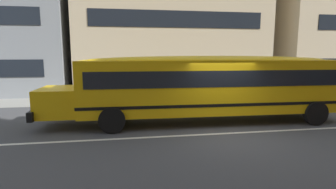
{
  "coord_description": "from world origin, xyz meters",
  "views": [
    {
      "loc": [
        -3.58,
        -8.75,
        2.83
      ],
      "look_at": [
        -1.99,
        0.9,
        1.33
      ],
      "focal_mm": 28.45,
      "sensor_mm": 36.0,
      "label": 1
    }
  ],
  "objects": [
    {
      "name": "ground_plane",
      "position": [
        0.0,
        0.0,
        0.0
      ],
      "size": [
        400.0,
        400.0,
        0.0
      ],
      "primitive_type": "plane",
      "color": "#424244"
    },
    {
      "name": "sidewalk_far",
      "position": [
        0.0,
        7.75,
        0.01
      ],
      "size": [
        120.0,
        3.0,
        0.01
      ],
      "primitive_type": "cube",
      "color": "gray",
      "rests_on": "ground_plane"
    },
    {
      "name": "lane_centreline",
      "position": [
        0.0,
        0.0,
        0.0
      ],
      "size": [
        110.0,
        0.16,
        0.01
      ],
      "primitive_type": "cube",
      "color": "silver",
      "rests_on": "ground_plane"
    },
    {
      "name": "school_bus",
      "position": [
        -0.28,
        1.81,
        1.63
      ],
      "size": [
        12.34,
        3.1,
        2.75
      ],
      "rotation": [
        0.0,
        0.0,
        3.12
      ],
      "color": "yellow",
      "rests_on": "ground_plane"
    }
  ]
}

